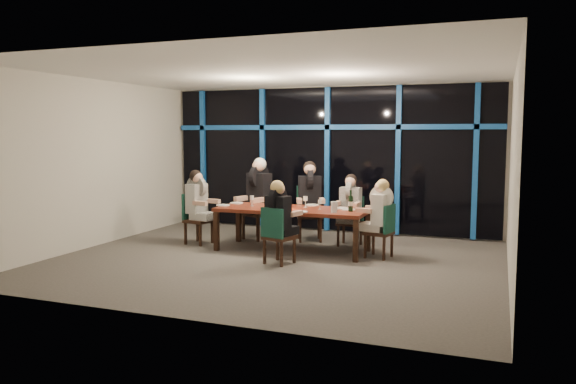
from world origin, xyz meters
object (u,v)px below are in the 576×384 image
Objects in this scene: wine_bottle at (351,203)px; chair_end_left at (195,216)px; diner_end_left at (198,196)px; water_pitcher at (334,207)px; dining_table at (292,212)px; diner_far_right at (350,199)px; diner_far_mid at (310,189)px; chair_far_right at (351,218)px; chair_end_right at (383,228)px; diner_far_left at (258,187)px; diner_near_mid at (279,209)px; chair_near_mid at (276,233)px; chair_far_mid at (309,210)px; chair_far_left at (261,208)px; diner_end_right at (379,207)px.

chair_end_left is at bearing 179.33° from wine_bottle.
diner_end_left is at bearing 179.56° from wine_bottle.
wine_bottle is 0.32m from water_pitcher.
dining_table is 3.00× the size of diner_far_right.
wine_bottle is at bearing -67.53° from diner_far_mid.
chair_far_right is 1.00× the size of chair_end_right.
diner_far_left reaches higher than wine_bottle.
diner_near_mid reaches higher than chair_far_right.
chair_near_mid is 2.21m from diner_far_left.
chair_near_mid is 0.89× the size of diner_far_mid.
chair_far_mid is at bearing 169.38° from chair_far_right.
diner_far_left is at bearing -42.58° from chair_near_mid.
dining_table is 1.84m from diner_end_left.
dining_table is 2.90× the size of chair_near_mid.
chair_far_right is (0.87, -0.20, -0.08)m from chair_far_mid.
diner_far_right reaches higher than chair_end_right.
diner_end_left is (-1.82, -1.02, -0.09)m from diner_far_mid.
chair_far_left is at bearing -177.90° from chair_far_right.
wine_bottle is (-0.47, -0.06, 0.04)m from diner_end_right.
diner_far_mid is 1.15× the size of diner_near_mid.
chair_far_right is 2.49× the size of wine_bottle.
chair_end_right is 1.95m from diner_far_mid.
chair_far_mid is at bearing 90.00° from diner_far_mid.
chair_end_left reaches higher than chair_end_right.
diner_far_mid is at bearing 135.47° from wine_bottle.
wine_bottle is (0.22, -0.93, 0.39)m from chair_far_right.
water_pitcher is at bearing -17.90° from dining_table.
diner_far_right is 1.07m from water_pitcher.
diner_far_left reaches higher than water_pitcher.
diner_near_mid is at bearing -38.73° from chair_far_left.
diner_far_right is at bearing 104.98° from wine_bottle.
dining_table is 2.43× the size of chair_far_left.
diner_near_mid is at bearing -107.61° from chair_far_mid.
water_pitcher is (-0.22, -0.22, -0.05)m from wine_bottle.
chair_far_mid is at bearing -112.57° from diner_end_right.
dining_table is 1.22m from chair_far_right.
chair_end_left is 1.03× the size of diner_end_left.
diner_far_right is 2.78m from diner_end_left.
diner_end_right is (1.56, -1.07, 0.27)m from chair_far_mid.
chair_far_right is 2.04m from chair_near_mid.
chair_far_mid is at bearing -48.97° from diner_end_left.
diner_far_right reaches higher than diner_end_right.
chair_end_left is 2.29m from diner_near_mid.
chair_far_right is at bearing 22.79° from diner_far_left.
diner_end_left is 1.05× the size of diner_end_right.
chair_end_left is at bearing -118.17° from diner_far_left.
chair_far_left is 2.24m from wine_bottle.
diner_far_right is at bearing -40.49° from chair_far_mid.
diner_far_left is (-2.59, 0.80, 0.52)m from chair_end_right.
diner_end_right is (1.52, 0.01, 0.16)m from dining_table.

